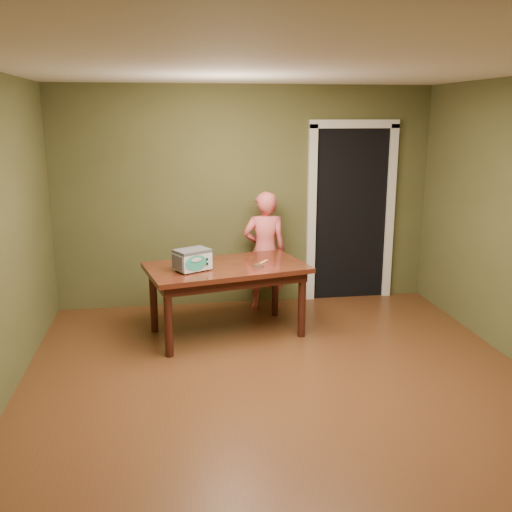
# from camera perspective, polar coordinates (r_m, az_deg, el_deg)

# --- Properties ---
(floor) EXTENTS (5.00, 5.00, 0.00)m
(floor) POSITION_cam_1_polar(r_m,az_deg,el_deg) (4.85, 3.16, -13.80)
(floor) COLOR #572D19
(floor) RESTS_ON ground
(room_shell) EXTENTS (4.52, 5.02, 2.61)m
(room_shell) POSITION_cam_1_polar(r_m,az_deg,el_deg) (4.33, 3.46, 6.64)
(room_shell) COLOR brown
(room_shell) RESTS_ON ground
(doorway) EXTENTS (1.10, 0.66, 2.25)m
(doorway) POSITION_cam_1_polar(r_m,az_deg,el_deg) (7.41, 8.74, 4.47)
(doorway) COLOR black
(doorway) RESTS_ON ground
(dining_table) EXTENTS (1.76, 1.23, 0.75)m
(dining_table) POSITION_cam_1_polar(r_m,az_deg,el_deg) (5.90, -2.97, -1.87)
(dining_table) COLOR #39140D
(dining_table) RESTS_ON floor
(toy_oven) EXTENTS (0.41, 0.36, 0.21)m
(toy_oven) POSITION_cam_1_polar(r_m,az_deg,el_deg) (5.67, -6.37, -0.31)
(toy_oven) COLOR #4C4F54
(toy_oven) RESTS_ON dining_table
(baking_pan) EXTENTS (0.10, 0.10, 0.02)m
(baking_pan) POSITION_cam_1_polar(r_m,az_deg,el_deg) (5.82, 0.29, -0.93)
(baking_pan) COLOR silver
(baking_pan) RESTS_ON dining_table
(spatula) EXTENTS (0.13, 0.16, 0.01)m
(spatula) POSITION_cam_1_polar(r_m,az_deg,el_deg) (5.98, 0.73, -0.60)
(spatula) COLOR #F5C36A
(spatula) RESTS_ON dining_table
(child) EXTENTS (0.52, 0.35, 1.41)m
(child) POSITION_cam_1_polar(r_m,az_deg,el_deg) (6.67, 0.87, 0.49)
(child) COLOR #E85F5F
(child) RESTS_ON floor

